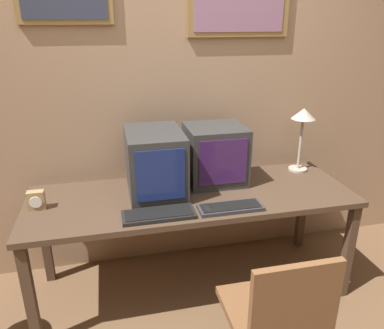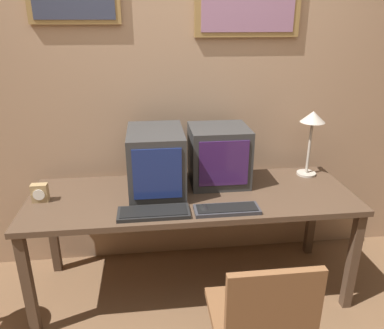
% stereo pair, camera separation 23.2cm
% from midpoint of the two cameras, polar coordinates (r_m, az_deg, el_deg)
% --- Properties ---
extents(wall_back, '(8.00, 0.08, 2.60)m').
position_cam_midpoint_polar(wall_back, '(2.67, -4.87, 11.25)').
color(wall_back, tan).
rests_on(wall_back, ground_plane).
extents(desk, '(2.06, 0.71, 0.73)m').
position_cam_midpoint_polar(desk, '(2.43, -2.74, -6.04)').
color(desk, '#4C3828').
rests_on(desk, ground_plane).
extents(monitor_left, '(0.35, 0.47, 0.41)m').
position_cam_midpoint_polar(monitor_left, '(2.37, -8.44, 0.23)').
color(monitor_left, '#333333').
rests_on(monitor_left, desk).
extents(monitor_right, '(0.38, 0.36, 0.39)m').
position_cam_midpoint_polar(monitor_right, '(2.52, 0.94, 1.51)').
color(monitor_right, '#333333').
rests_on(monitor_right, desk).
extents(keyboard_main, '(0.41, 0.16, 0.03)m').
position_cam_midpoint_polar(keyboard_main, '(2.16, -8.21, -7.61)').
color(keyboard_main, black).
rests_on(keyboard_main, desk).
extents(keyboard_side, '(0.38, 0.14, 0.03)m').
position_cam_midpoint_polar(keyboard_side, '(2.21, 2.90, -6.63)').
color(keyboard_side, '#333338').
rests_on(keyboard_side, desk).
extents(mouse_near_keyboard, '(0.06, 0.11, 0.03)m').
position_cam_midpoint_polar(mouse_near_keyboard, '(2.19, -0.63, -6.75)').
color(mouse_near_keyboard, black).
rests_on(mouse_near_keyboard, desk).
extents(desk_clock, '(0.10, 0.06, 0.11)m').
position_cam_midpoint_polar(desk_clock, '(2.42, -25.23, -5.02)').
color(desk_clock, '#A38456').
rests_on(desk_clock, desk).
extents(desk_lamp, '(0.17, 0.17, 0.46)m').
position_cam_midpoint_polar(desk_lamp, '(2.74, 14.23, 6.28)').
color(desk_lamp, '#B2A899').
rests_on(desk_lamp, desk).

